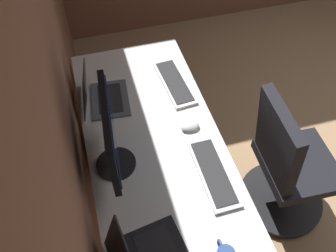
{
  "coord_description": "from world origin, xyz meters",
  "views": [
    {
      "loc": [
        -0.94,
        2.22,
        2.2
      ],
      "look_at": [
        0.03,
        1.94,
        0.95
      ],
      "focal_mm": 36.69,
      "sensor_mm": 36.0,
      "label": 1
    }
  ],
  "objects_px": {
    "laptop_left": "(100,95)",
    "office_chair": "(287,168)",
    "drawer_pedestal": "(147,161)",
    "keyboard_main": "(174,82)",
    "monitor_primary": "(111,135)",
    "keyboard_spare": "(213,172)",
    "mouse_spare": "(190,126)"
  },
  "relations": [
    {
      "from": "laptop_left",
      "to": "keyboard_spare",
      "type": "relative_size",
      "value": 0.75
    },
    {
      "from": "drawer_pedestal",
      "to": "keyboard_main",
      "type": "bearing_deg",
      "value": -45.54
    },
    {
      "from": "keyboard_main",
      "to": "office_chair",
      "type": "xyz_separation_m",
      "value": [
        -0.6,
        -0.52,
        -0.28
      ]
    },
    {
      "from": "keyboard_main",
      "to": "keyboard_spare",
      "type": "relative_size",
      "value": 1.02
    },
    {
      "from": "laptop_left",
      "to": "drawer_pedestal",
      "type": "bearing_deg",
      "value": -138.41
    },
    {
      "from": "office_chair",
      "to": "keyboard_main",
      "type": "bearing_deg",
      "value": 41.26
    },
    {
      "from": "drawer_pedestal",
      "to": "laptop_left",
      "type": "bearing_deg",
      "value": 41.59
    },
    {
      "from": "office_chair",
      "to": "monitor_primary",
      "type": "bearing_deg",
      "value": 83.11
    },
    {
      "from": "mouse_spare",
      "to": "monitor_primary",
      "type": "bearing_deg",
      "value": 105.72
    },
    {
      "from": "laptop_left",
      "to": "office_chair",
      "type": "bearing_deg",
      "value": -120.28
    },
    {
      "from": "laptop_left",
      "to": "mouse_spare",
      "type": "xyz_separation_m",
      "value": [
        -0.33,
        -0.44,
        -0.03
      ]
    },
    {
      "from": "keyboard_main",
      "to": "office_chair",
      "type": "distance_m",
      "value": 0.84
    },
    {
      "from": "keyboard_main",
      "to": "drawer_pedestal",
      "type": "bearing_deg",
      "value": 134.46
    },
    {
      "from": "keyboard_spare",
      "to": "mouse_spare",
      "type": "relative_size",
      "value": 4.04
    },
    {
      "from": "drawer_pedestal",
      "to": "mouse_spare",
      "type": "bearing_deg",
      "value": -114.69
    },
    {
      "from": "keyboard_spare",
      "to": "mouse_spare",
      "type": "xyz_separation_m",
      "value": [
        0.31,
        0.02,
        0.01
      ]
    },
    {
      "from": "drawer_pedestal",
      "to": "keyboard_spare",
      "type": "distance_m",
      "value": 0.63
    },
    {
      "from": "monitor_primary",
      "to": "keyboard_main",
      "type": "bearing_deg",
      "value": -42.9
    },
    {
      "from": "monitor_primary",
      "to": "mouse_spare",
      "type": "relative_size",
      "value": 4.66
    },
    {
      "from": "monitor_primary",
      "to": "laptop_left",
      "type": "height_order",
      "value": "monitor_primary"
    },
    {
      "from": "keyboard_main",
      "to": "mouse_spare",
      "type": "height_order",
      "value": "mouse_spare"
    },
    {
      "from": "keyboard_main",
      "to": "office_chair",
      "type": "height_order",
      "value": "office_chair"
    },
    {
      "from": "drawer_pedestal",
      "to": "office_chair",
      "type": "xyz_separation_m",
      "value": [
        -0.35,
        -0.78,
        0.11
      ]
    },
    {
      "from": "drawer_pedestal",
      "to": "mouse_spare",
      "type": "xyz_separation_m",
      "value": [
        -0.11,
        -0.24,
        0.4
      ]
    },
    {
      "from": "laptop_left",
      "to": "keyboard_main",
      "type": "height_order",
      "value": "laptop_left"
    },
    {
      "from": "office_chair",
      "to": "laptop_left",
      "type": "bearing_deg",
      "value": 59.72
    },
    {
      "from": "mouse_spare",
      "to": "laptop_left",
      "type": "bearing_deg",
      "value": 52.66
    },
    {
      "from": "mouse_spare",
      "to": "keyboard_spare",
      "type": "bearing_deg",
      "value": -176.31
    },
    {
      "from": "keyboard_spare",
      "to": "office_chair",
      "type": "height_order",
      "value": "office_chair"
    },
    {
      "from": "monitor_primary",
      "to": "office_chair",
      "type": "bearing_deg",
      "value": -96.89
    },
    {
      "from": "keyboard_main",
      "to": "keyboard_spare",
      "type": "bearing_deg",
      "value": -179.79
    },
    {
      "from": "keyboard_spare",
      "to": "drawer_pedestal",
      "type": "bearing_deg",
      "value": 31.83
    }
  ]
}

